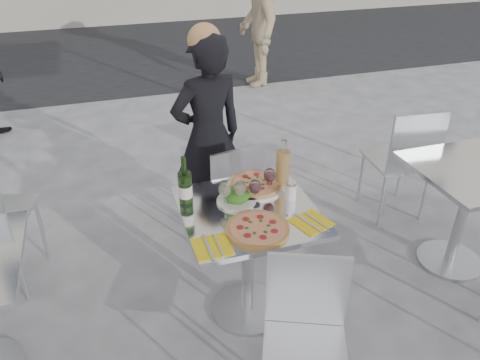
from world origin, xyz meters
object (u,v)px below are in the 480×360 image
object	(u,v)px
carafe	(283,167)
wineglass_white_a	(225,190)
chair_far	(231,188)
wineglass_white_b	(240,189)
wineglass_red_a	(255,188)
pedestrian_b	(256,19)
napkin_left	(212,246)
napkin_right	(311,222)
side_chair_rfar	(405,155)
pizza_far	(256,184)
chair_near	(306,328)
main_table	(248,240)
pizza_near	(258,229)
wine_bottle	(185,187)
sugar_shaker	(291,190)
side_table_right	(467,197)
woman_diner	(208,137)
salad_plate	(236,196)
wineglass_red_b	(270,176)

from	to	relation	value
carafe	wineglass_white_a	distance (m)	0.40
chair_far	wineglass_white_b	distance (m)	0.70
wineglass_white_b	wineglass_red_a	world-z (taller)	same
pedestrian_b	wineglass_white_a	bearing A→B (deg)	-18.68
napkin_left	napkin_right	world-z (taller)	same
side_chair_rfar	napkin_left	size ratio (longest dim) A/B	4.65
chair_far	pizza_far	world-z (taller)	chair_far
chair_near	carafe	xyz separation A→B (m)	(0.21, 0.83, 0.37)
pedestrian_b	napkin_right	xyz separation A→B (m)	(-1.19, -4.25, -0.13)
chair_near	wineglass_white_a	size ratio (longest dim) A/B	5.30
main_table	pizza_near	size ratio (longest dim) A/B	2.32
wine_bottle	wineglass_white_b	world-z (taller)	wine_bottle
sugar_shaker	napkin_right	bearing A→B (deg)	-87.03
wine_bottle	carafe	world-z (taller)	wine_bottle
wine_bottle	sugar_shaker	xyz separation A→B (m)	(0.57, -0.11, -0.06)
side_table_right	pizza_near	world-z (taller)	pizza_near
chair_near	pedestrian_b	size ratio (longest dim) A/B	0.47
chair_far	wineglass_white_b	size ratio (longest dim) A/B	5.34
chair_near	napkin_right	distance (m)	0.54
chair_near	napkin_right	size ratio (longest dim) A/B	3.66
chair_near	pizza_far	distance (m)	0.90
wine_bottle	wineglass_red_a	size ratio (longest dim) A/B	1.87
pizza_near	carafe	world-z (taller)	carafe
woman_diner	wine_bottle	xyz separation A→B (m)	(-0.33, -0.82, 0.12)
wine_bottle	napkin_left	size ratio (longest dim) A/B	1.47
woman_diner	napkin_left	distance (m)	1.26
pedestrian_b	napkin_left	size ratio (longest dim) A/B	8.79
main_table	wineglass_red_a	distance (m)	0.32
chair_far	main_table	bearing A→B (deg)	71.36
salad_plate	wineglass_red_b	world-z (taller)	wineglass_red_b
wineglass_white_a	wineglass_white_b	world-z (taller)	same
pedestrian_b	wineglass_red_a	size ratio (longest dim) A/B	11.18
wineglass_white_b	main_table	bearing A→B (deg)	-51.79
side_table_right	pedestrian_b	xyz separation A→B (m)	(-0.04, 4.03, 0.34)
wineglass_white_a	wineglass_red_a	world-z (taller)	same
main_table	chair_near	size ratio (longest dim) A/B	0.90
chair_near	wineglass_red_a	xyz separation A→B (m)	(-0.02, 0.67, 0.36)
woman_diner	pedestrian_b	distance (m)	3.39
side_chair_rfar	carafe	world-z (taller)	carafe
pizza_near	wineglass_red_a	world-z (taller)	wineglass_red_a
wineglass_white_a	napkin_left	distance (m)	0.36
main_table	wineglass_red_b	world-z (taller)	wineglass_red_b
side_table_right	chair_near	bearing A→B (deg)	-155.95
main_table	wineglass_white_b	xyz separation A→B (m)	(-0.03, 0.04, 0.32)
chair_far	wine_bottle	xyz separation A→B (m)	(-0.40, -0.49, 0.37)
main_table	wineglass_red_a	world-z (taller)	wineglass_red_a
pizza_near	napkin_left	xyz separation A→B (m)	(-0.25, -0.06, -0.01)
napkin_right	chair_far	bearing A→B (deg)	83.12
pedestrian_b	pizza_near	bearing A→B (deg)	-16.33
salad_plate	chair_near	bearing A→B (deg)	-82.20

